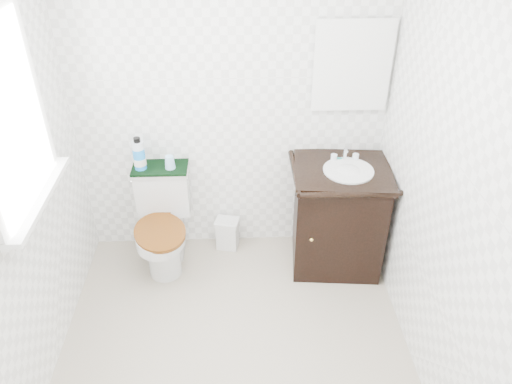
{
  "coord_description": "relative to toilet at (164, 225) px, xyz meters",
  "views": [
    {
      "loc": [
        0.05,
        -1.99,
        2.58
      ],
      "look_at": [
        0.16,
        0.75,
        0.75
      ],
      "focal_mm": 35.0,
      "sensor_mm": 36.0,
      "label": 1
    }
  ],
  "objects": [
    {
      "name": "window",
      "position": [
        -0.56,
        -0.72,
        1.22
      ],
      "size": [
        0.02,
        0.7,
        0.9
      ],
      "primitive_type": "cube",
      "color": "white",
      "rests_on": "wall_left"
    },
    {
      "name": "cup",
      "position": [
        0.08,
        0.1,
        0.48
      ],
      "size": [
        0.07,
        0.07,
        0.09
      ],
      "primitive_type": "cone",
      "color": "#98CFFA",
      "rests_on": "towel"
    },
    {
      "name": "vanity",
      "position": [
        1.28,
        -0.07,
        0.1
      ],
      "size": [
        0.71,
        0.62,
        0.92
      ],
      "color": "black",
      "rests_on": "floor"
    },
    {
      "name": "mouthwash_bottle",
      "position": [
        -0.13,
        0.1,
        0.54
      ],
      "size": [
        0.08,
        0.08,
        0.24
      ],
      "color": "#1B84E6",
      "rests_on": "towel"
    },
    {
      "name": "mirror",
      "position": [
        1.33,
        0.2,
        1.12
      ],
      "size": [
        0.5,
        0.02,
        0.6
      ],
      "primitive_type": "cube",
      "color": "silver",
      "rests_on": "wall_back"
    },
    {
      "name": "toilet",
      "position": [
        0.0,
        0.0,
        0.0
      ],
      "size": [
        0.45,
        0.66,
        0.74
      ],
      "color": "silver",
      "rests_on": "floor"
    },
    {
      "name": "towel",
      "position": [
        0.0,
        0.12,
        0.42
      ],
      "size": [
        0.39,
        0.22,
        0.02
      ],
      "primitive_type": "cube",
      "color": "black",
      "rests_on": "toilet"
    },
    {
      "name": "wall_right",
      "position": [
        1.61,
        -0.97,
        0.87
      ],
      "size": [
        0.0,
        2.4,
        2.4
      ],
      "primitive_type": "plane",
      "rotation": [
        1.57,
        0.0,
        -1.57
      ],
      "color": "white",
      "rests_on": "ground"
    },
    {
      "name": "floor",
      "position": [
        0.51,
        -0.97,
        -0.33
      ],
      "size": [
        2.4,
        2.4,
        0.0
      ],
      "primitive_type": "plane",
      "color": "#A39683",
      "rests_on": "ground"
    },
    {
      "name": "trash_bin",
      "position": [
        0.46,
        0.13,
        -0.2
      ],
      "size": [
        0.2,
        0.18,
        0.26
      ],
      "color": "silver",
      "rests_on": "floor"
    },
    {
      "name": "soap_bar",
      "position": [
        1.27,
        0.06,
        0.5
      ],
      "size": [
        0.06,
        0.04,
        0.02
      ],
      "primitive_type": "ellipsoid",
      "color": "#1A7F79",
      "rests_on": "vanity"
    },
    {
      "name": "wall_back",
      "position": [
        0.51,
        0.23,
        0.87
      ],
      "size": [
        2.4,
        0.0,
        2.4
      ],
      "primitive_type": "plane",
      "rotation": [
        1.57,
        0.0,
        0.0
      ],
      "color": "white",
      "rests_on": "ground"
    }
  ]
}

